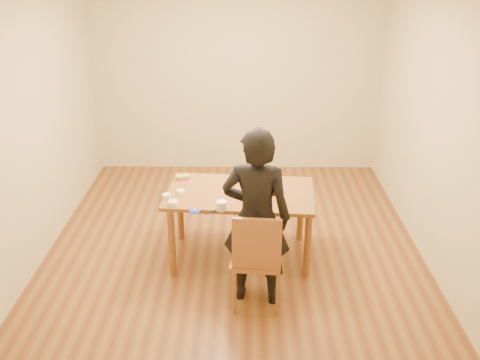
{
  "coord_description": "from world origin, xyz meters",
  "views": [
    {
      "loc": [
        0.11,
        -5.13,
        3.01
      ],
      "look_at": [
        0.07,
        -0.3,
        0.9
      ],
      "focal_mm": 40.0,
      "sensor_mm": 36.0,
      "label": 1
    }
  ],
  "objects_px": {
    "dining_chair": "(256,258)",
    "person": "(256,218)",
    "dining_table": "(240,193)",
    "cake": "(265,185)",
    "cake_plate": "(265,189)"
  },
  "relations": [
    {
      "from": "dining_chair",
      "to": "cake_plate",
      "type": "bearing_deg",
      "value": 88.4
    },
    {
      "from": "dining_chair",
      "to": "cake",
      "type": "xyz_separation_m",
      "value": [
        0.1,
        0.81,
        0.36
      ]
    },
    {
      "from": "dining_table",
      "to": "cake",
      "type": "distance_m",
      "value": 0.27
    },
    {
      "from": "cake_plate",
      "to": "person",
      "type": "relative_size",
      "value": 0.19
    },
    {
      "from": "dining_table",
      "to": "cake",
      "type": "xyz_separation_m",
      "value": [
        0.25,
        0.04,
        0.08
      ]
    },
    {
      "from": "cake",
      "to": "person",
      "type": "distance_m",
      "value": 0.78
    },
    {
      "from": "dining_table",
      "to": "dining_chair",
      "type": "xyz_separation_m",
      "value": [
        0.15,
        -0.78,
        -0.28
      ]
    },
    {
      "from": "dining_chair",
      "to": "person",
      "type": "distance_m",
      "value": 0.39
    },
    {
      "from": "dining_chair",
      "to": "cake",
      "type": "height_order",
      "value": "cake"
    },
    {
      "from": "dining_table",
      "to": "cake",
      "type": "height_order",
      "value": "cake"
    },
    {
      "from": "cake_plate",
      "to": "cake",
      "type": "bearing_deg",
      "value": 0.0
    },
    {
      "from": "dining_chair",
      "to": "person",
      "type": "bearing_deg",
      "value": 95.5
    },
    {
      "from": "dining_table",
      "to": "cake_plate",
      "type": "distance_m",
      "value": 0.26
    },
    {
      "from": "cake",
      "to": "cake_plate",
      "type": "bearing_deg",
      "value": 0.0
    },
    {
      "from": "dining_table",
      "to": "person",
      "type": "distance_m",
      "value": 0.75
    }
  ]
}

